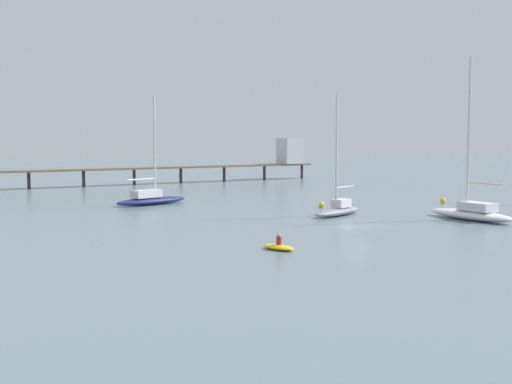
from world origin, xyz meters
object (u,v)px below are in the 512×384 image
Objects in this scene: dinghy_yellow at (279,247)px; mooring_buoy_inner at (443,201)px; sailboat_gray at (338,208)px; pier at (230,159)px; sailboat_white at (472,211)px; mooring_buoy_far at (322,205)px; sailboat_navy at (151,198)px.

mooring_buoy_inner is (32.41, 20.39, 0.11)m from dinghy_yellow.
pier is at bearing 78.41° from sailboat_gray.
pier is 60.51m from sailboat_white.
mooring_buoy_far is 1.01× the size of mooring_buoy_inner.
dinghy_yellow is (-24.11, -6.92, -0.62)m from sailboat_white.
dinghy_yellow is (-14.64, -15.32, -0.55)m from sailboat_gray.
mooring_buoy_inner is at bearing 58.37° from sailboat_white.
mooring_buoy_inner is at bearing -22.83° from sailboat_navy.
sailboat_white is at bearing -65.19° from mooring_buoy_far.
sailboat_navy is 19.64× the size of mooring_buoy_inner.
mooring_buoy_far is (2.32, 7.08, -0.43)m from sailboat_gray.
mooring_buoy_inner is at bearing 32.17° from dinghy_yellow.
sailboat_navy is at bearing 126.97° from sailboat_gray.
sailboat_white is 23.74× the size of mooring_buoy_inner.
dinghy_yellow is 4.52× the size of mooring_buoy_far.
mooring_buoy_far is at bearing 71.87° from sailboat_gray.
sailboat_gray is 21.19m from dinghy_yellow.
sailboat_white reaches higher than mooring_buoy_inner.
sailboat_navy reaches higher than mooring_buoy_far.
mooring_buoy_inner is at bearing 15.93° from sailboat_gray.
sailboat_navy is (-13.83, 18.38, 0.02)m from sailboat_gray.
pier is at bearing 79.48° from mooring_buoy_far.
pier is 93.58× the size of mooring_buoy_inner.
mooring_buoy_far reaches higher than mooring_buoy_inner.
mooring_buoy_inner is (7.11, -46.95, -3.62)m from pier.
sailboat_gray is at bearing -53.03° from sailboat_navy.
mooring_buoy_inner is (15.45, -2.01, -0.00)m from mooring_buoy_far.
pier is at bearing 88.87° from sailboat_white.
sailboat_gray reaches higher than mooring_buoy_inner.
sailboat_navy is at bearing 131.04° from sailboat_white.
sailboat_white is 35.50m from sailboat_navy.
sailboat_white is at bearing -48.96° from sailboat_navy.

